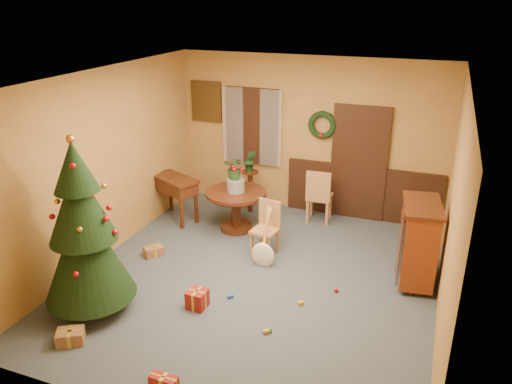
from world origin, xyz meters
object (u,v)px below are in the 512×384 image
at_px(sideboard, 418,241).
at_px(writing_desk, 175,188).
at_px(dining_table, 236,203).
at_px(chair_near, 267,226).
at_px(christmas_tree, 83,232).

bearing_deg(sideboard, writing_desk, 170.95).
xyz_separation_m(dining_table, writing_desk, (-1.20, 0.01, 0.11)).
bearing_deg(chair_near, writing_desk, 162.95).
bearing_deg(chair_near, dining_table, 142.67).
distance_m(dining_table, chair_near, 0.98).
xyz_separation_m(chair_near, christmas_tree, (-1.63, -2.26, 0.66)).
height_order(chair_near, sideboard, sideboard).
distance_m(chair_near, writing_desk, 2.08).
bearing_deg(sideboard, christmas_tree, -150.81).
height_order(dining_table, sideboard, sideboard).
xyz_separation_m(writing_desk, sideboard, (4.27, -0.68, 0.04)).
distance_m(chair_near, christmas_tree, 2.87).
relative_size(dining_table, sideboard, 0.86).
bearing_deg(christmas_tree, sideboard, 29.19).
relative_size(christmas_tree, sideboard, 1.95).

